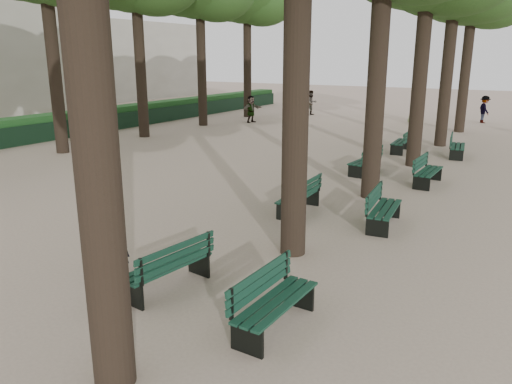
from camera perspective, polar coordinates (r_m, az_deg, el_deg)
The scene contains 17 objects.
ground at distance 9.16m, azimuth -13.20°, elevation -11.07°, with size 120.00×120.00×0.00m, color tan.
bench_left_0 at distance 9.04m, azimuth -10.07°, elevation -9.33°, with size 0.79×1.86×0.92m.
bench_left_1 at distance 13.17m, azimuth 4.88°, elevation -1.20°, with size 0.64×1.82×0.92m.
bench_left_2 at distance 17.90m, azimuth 12.31°, elevation 2.94°, with size 0.71×1.84×0.92m.
bench_left_3 at distance 22.26m, azimuth 16.19°, elevation 5.08°, with size 0.68×1.83×0.92m.
bench_right_0 at distance 7.74m, azimuth 2.25°, elevation -13.57°, with size 0.62×1.81×0.92m.
bench_right_1 at distance 12.45m, azimuth 14.42°, elevation -2.63°, with size 0.76×1.85×0.92m.
bench_right_2 at distance 16.85m, azimuth 19.05°, elevation 1.68°, with size 0.61×1.81×0.92m.
bench_right_3 at distance 21.94m, azimuth 22.00°, elevation 4.42°, with size 0.81×1.86×0.92m.
man_with_map at distance 9.35m, azimuth -15.84°, elevation -4.95°, with size 0.70×0.76×1.72m.
pedestrian_e at distance 31.04m, azimuth -0.56°, elevation 9.46°, with size 1.52×0.33×1.64m, color #262628.
pedestrian_b at distance 33.83m, azimuth 24.65°, elevation 8.58°, with size 1.07×0.33×1.65m, color #262628.
pedestrian_d at distance 31.99m, azimuth 17.55°, elevation 9.02°, with size 0.85×0.35×1.73m, color #262628.
pedestrian_a at distance 35.17m, azimuth 6.35°, elevation 10.10°, with size 0.82×0.34×1.68m, color #262628.
fence at distance 27.01m, azimuth -20.28°, elevation 6.84°, with size 0.08×42.00×0.90m, color black.
hedge at distance 27.53m, azimuth -21.24°, elevation 7.21°, with size 1.20×42.00×1.20m, color #194A1D.
building_far at distance 52.83m, azimuth -17.05°, elevation 14.16°, with size 12.00×16.00×7.00m, color #B7B2A3.
Camera 1 is at (5.85, -5.79, 4.01)m, focal length 35.00 mm.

